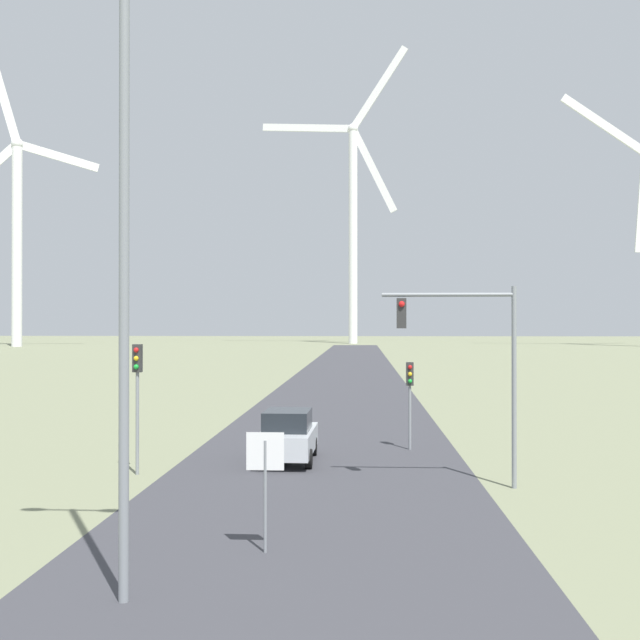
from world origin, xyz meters
TOP-DOWN VIEW (x-y plane):
  - road_surface at (0.00, 48.00)m, footprint 10.00×240.00m
  - streetlamp at (-2.80, 6.97)m, footprint 2.74×0.32m
  - stop_sign_near at (-0.69, 9.89)m, footprint 0.81×0.07m
  - traffic_light_post_near_left at (-5.86, 17.84)m, footprint 0.28×0.34m
  - traffic_light_post_near_right at (3.23, 23.14)m, footprint 0.28×0.34m
  - traffic_light_mast_overhead at (4.52, 16.48)m, footprint 3.97×0.35m
  - car_approaching at (-1.23, 20.37)m, footprint 1.89×4.14m
  - wind_turbine_far_left at (-73.24, 152.22)m, footprint 28.53×10.24m
  - wind_turbine_left at (-0.68, 182.06)m, footprint 37.10×6.10m

SIDE VIEW (x-z plane):
  - road_surface at x=0.00m, z-range 0.00..0.01m
  - car_approaching at x=-1.23m, z-range 0.00..1.83m
  - stop_sign_near at x=-0.69m, z-range 0.51..3.07m
  - traffic_light_post_near_right at x=3.23m, z-range 0.79..4.17m
  - traffic_light_post_near_left at x=-5.86m, z-range 0.97..5.17m
  - traffic_light_mast_overhead at x=4.52m, z-range 1.23..7.20m
  - streetlamp at x=-2.80m, z-range 1.28..13.21m
  - wind_turbine_far_left at x=-73.24m, z-range -3.51..57.55m
  - wind_turbine_left at x=-0.68m, z-range -3.72..70.41m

